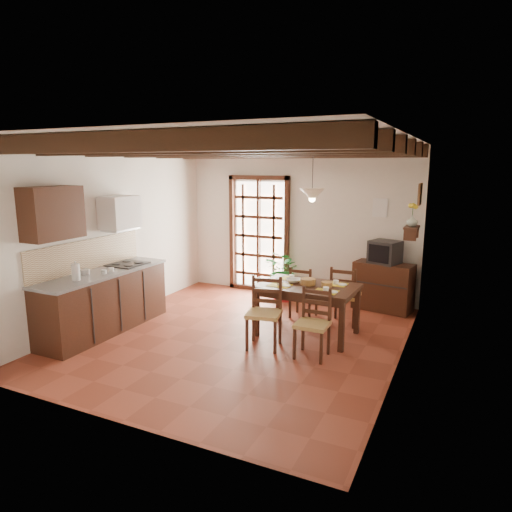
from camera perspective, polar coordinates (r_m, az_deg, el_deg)
The scene contains 25 objects.
ground_plane at distance 6.78m, azimuth -2.24°, elevation -10.12°, with size 5.00×5.00×0.00m, color brown.
room_shell at distance 6.34m, azimuth -2.37°, elevation 5.34°, with size 4.52×5.02×2.81m.
ceiling_beams at distance 6.31m, azimuth -2.43°, elevation 13.26°, with size 4.50×4.34×0.20m.
french_door at distance 8.95m, azimuth 0.36°, elevation 2.97°, with size 1.26×0.11×2.32m.
kitchen_counter at distance 7.26m, azimuth -18.43°, elevation -5.29°, with size 0.64×2.25×1.38m.
upper_cabinet at distance 6.62m, azimuth -24.10°, elevation 4.91°, with size 0.35×0.80×0.70m, color #351B10.
range_hood at distance 7.48m, azimuth -16.67°, elevation 5.16°, with size 0.38×0.60×0.54m.
counter_items at distance 7.20m, azimuth -18.18°, elevation -1.41°, with size 0.50×1.43×0.25m.
dining_table at distance 6.72m, azimuth 6.48°, elevation -4.42°, with size 1.44×0.96×0.76m.
chair_near_left at distance 6.34m, azimuth 1.02°, elevation -8.72°, with size 0.53×0.51×0.97m.
chair_near_right at distance 6.08m, azimuth 7.04°, elevation -9.90°, with size 0.42×0.40×0.90m.
chair_far_left at distance 7.59m, azimuth 5.90°, elevation -5.64°, with size 0.41×0.39×0.86m.
chair_far_right at distance 7.36m, azimuth 11.00°, elevation -6.13°, with size 0.44×0.42×0.94m.
table_setting at distance 6.68m, azimuth 6.51°, elevation -3.32°, with size 1.02×0.68×0.09m.
table_bowl at distance 6.82m, azimuth 4.70°, elevation -3.06°, with size 0.22×0.22×0.05m, color white.
sideboard at distance 8.18m, azimuth 15.60°, elevation -3.70°, with size 0.98×0.44×0.83m, color #351B10.
crt_tv at distance 8.04m, azimuth 15.82°, elevation 0.46°, with size 0.57×0.55×0.39m.
fuse_box at distance 8.23m, azimuth 15.24°, elevation 5.86°, with size 0.25×0.03×0.32m, color white.
plant_pot at distance 8.55m, azimuth 3.49°, elevation -4.76°, with size 0.37×0.37×0.23m, color maroon.
potted_plant at distance 8.44m, azimuth 3.53°, elevation -1.76°, with size 1.75×1.50×1.95m, color #144C19.
wall_shelf at distance 7.30m, azimuth 18.87°, elevation 3.11°, with size 0.20×0.42×0.20m.
shelf_vase at distance 7.28m, azimuth 18.94°, elevation 4.20°, with size 0.15×0.15×0.15m, color #B2BFB2.
shelf_flowers at distance 7.26m, azimuth 19.04°, elevation 5.82°, with size 0.14×0.14×0.36m.
framed_picture at distance 7.24m, azimuth 19.80°, elevation 7.29°, with size 0.03×0.32×0.32m.
pendant_lamp at distance 6.57m, azimuth 7.04°, elevation 7.77°, with size 0.36×0.36×0.84m.
Camera 1 is at (2.92, -5.59, 2.47)m, focal length 32.00 mm.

